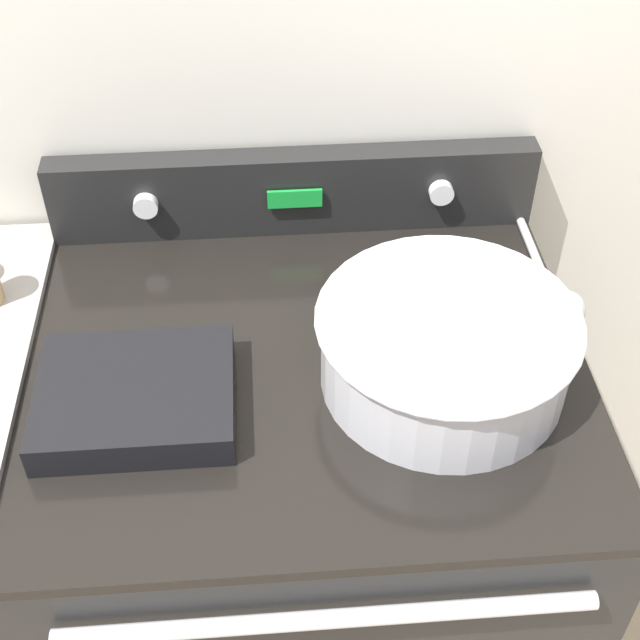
% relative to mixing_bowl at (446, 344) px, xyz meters
% --- Properties ---
extents(kitchen_wall, '(8.00, 0.05, 2.50)m').
position_rel_mixing_bowl_xyz_m(kitchen_wall, '(-0.19, 0.44, 0.22)').
color(kitchen_wall, silver).
rests_on(kitchen_wall, ground_plane).
extents(stove_range, '(0.81, 0.73, 0.96)m').
position_rel_mixing_bowl_xyz_m(stove_range, '(-0.19, 0.05, -0.55)').
color(stove_range, black).
rests_on(stove_range, ground_plane).
extents(control_panel, '(0.81, 0.07, 0.14)m').
position_rel_mixing_bowl_xyz_m(control_panel, '(-0.19, 0.38, 0.00)').
color(control_panel, black).
rests_on(control_panel, stove_range).
extents(mixing_bowl, '(0.36, 0.36, 0.12)m').
position_rel_mixing_bowl_xyz_m(mixing_bowl, '(0.00, 0.00, 0.00)').
color(mixing_bowl, silver).
rests_on(mixing_bowl, stove_range).
extents(casserole_dish, '(0.27, 0.22, 0.05)m').
position_rel_mixing_bowl_xyz_m(casserole_dish, '(-0.43, -0.03, -0.04)').
color(casserole_dish, black).
rests_on(casserole_dish, stove_range).
extents(ladle, '(0.06, 0.32, 0.06)m').
position_rel_mixing_bowl_xyz_m(ladle, '(0.20, 0.12, -0.04)').
color(ladle, '#B7B7B7').
rests_on(ladle, stove_range).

